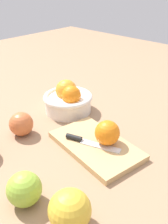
# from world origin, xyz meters

# --- Properties ---
(ground_plane) EXTENTS (2.40, 2.40, 0.00)m
(ground_plane) POSITION_xyz_m (0.00, 0.00, 0.00)
(ground_plane) COLOR #997556
(bowl) EXTENTS (0.16, 0.16, 0.11)m
(bowl) POSITION_xyz_m (-0.12, 0.14, 0.04)
(bowl) COLOR white
(bowl) RESTS_ON ground_plane
(cutting_board) EXTENTS (0.27, 0.19, 0.02)m
(cutting_board) POSITION_xyz_m (0.09, 0.04, 0.01)
(cutting_board) COLOR tan
(cutting_board) RESTS_ON ground_plane
(orange_on_board) EXTENTS (0.07, 0.07, 0.07)m
(orange_on_board) POSITION_xyz_m (0.11, 0.06, 0.05)
(orange_on_board) COLOR orange
(orange_on_board) RESTS_ON cutting_board
(knife) EXTENTS (0.15, 0.07, 0.01)m
(knife) POSITION_xyz_m (0.06, 0.02, 0.02)
(knife) COLOR silver
(knife) RESTS_ON cutting_board
(apple_front_left) EXTENTS (0.07, 0.07, 0.07)m
(apple_front_left) POSITION_xyz_m (-0.12, -0.06, 0.03)
(apple_front_left) COLOR #CC6638
(apple_front_left) RESTS_ON ground_plane
(apple_front_right) EXTENTS (0.08, 0.08, 0.08)m
(apple_front_right) POSITION_xyz_m (0.21, -0.18, 0.04)
(apple_front_right) COLOR gold
(apple_front_right) RESTS_ON ground_plane
(apple_front_right_2) EXTENTS (0.07, 0.07, 0.07)m
(apple_front_right_2) POSITION_xyz_m (0.10, -0.20, 0.04)
(apple_front_right_2) COLOR #8EB738
(apple_front_right_2) RESTS_ON ground_plane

